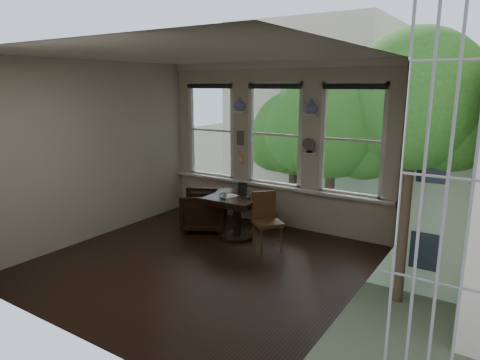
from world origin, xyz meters
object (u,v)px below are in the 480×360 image
Objects in this scene: mug at (225,194)px; laptop at (255,199)px; armchair_left at (204,210)px; table at (237,217)px; side_chair_right at (268,222)px.

laptop is at bearing 12.40° from mug.
mug is (-0.51, -0.11, 0.03)m from laptop.
mug reaches higher than armchair_left.
armchair_left is at bearing 175.95° from laptop.
table is at bearing 44.80° from mug.
laptop reaches higher than table.
side_chair_right is at bearing -2.67° from mug.
mug reaches higher than table.
laptop is (1.13, -0.08, 0.40)m from armchair_left.
laptop is 0.53m from mug.
armchair_left is 2.39× the size of laptop.
armchair_left is (-0.76, 0.05, -0.01)m from table.
laptop is at bearing 104.62° from side_chair_right.
side_chair_right reaches higher than mug.
side_chair_right is at bearing -24.81° from laptop.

